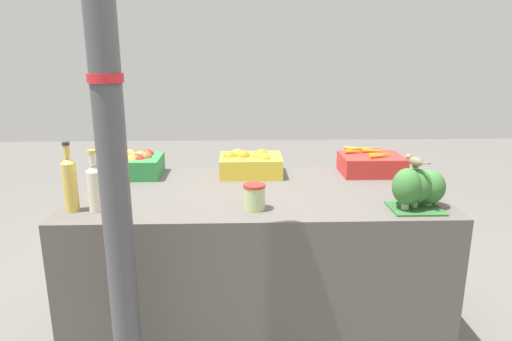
{
  "coord_description": "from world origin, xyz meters",
  "views": [
    {
      "loc": [
        -0.07,
        -2.17,
        1.45
      ],
      "look_at": [
        0.0,
        0.0,
        0.86
      ],
      "focal_mm": 32.0,
      "sensor_mm": 36.0,
      "label": 1
    }
  ],
  "objects_px": {
    "support_pole": "(106,87)",
    "pickle_jar": "(254,197)",
    "orange_crate": "(250,163)",
    "broccoli_pile": "(416,187)",
    "juice_bottle_golden": "(70,182)",
    "sparrow_bird": "(415,161)",
    "apple_crate": "(131,164)",
    "juice_bottle_cloudy": "(95,186)",
    "carrot_crate": "(371,164)"
  },
  "relations": [
    {
      "from": "broccoli_pile",
      "to": "juice_bottle_golden",
      "type": "height_order",
      "value": "juice_bottle_golden"
    },
    {
      "from": "juice_bottle_cloudy",
      "to": "sparrow_bird",
      "type": "relative_size",
      "value": 2.13
    },
    {
      "from": "support_pole",
      "to": "pickle_jar",
      "type": "height_order",
      "value": "support_pole"
    },
    {
      "from": "carrot_crate",
      "to": "orange_crate",
      "type": "bearing_deg",
      "value": -179.88
    },
    {
      "from": "support_pole",
      "to": "pickle_jar",
      "type": "relative_size",
      "value": 23.17
    },
    {
      "from": "broccoli_pile",
      "to": "sparrow_bird",
      "type": "height_order",
      "value": "sparrow_bird"
    },
    {
      "from": "carrot_crate",
      "to": "juice_bottle_golden",
      "type": "distance_m",
      "value": 1.57
    },
    {
      "from": "orange_crate",
      "to": "broccoli_pile",
      "type": "xyz_separation_m",
      "value": [
        0.71,
        -0.57,
        0.03
      ]
    },
    {
      "from": "sparrow_bird",
      "to": "apple_crate",
      "type": "bearing_deg",
      "value": 41.02
    },
    {
      "from": "support_pole",
      "to": "juice_bottle_cloudy",
      "type": "xyz_separation_m",
      "value": [
        -0.19,
        0.36,
        -0.45
      ]
    },
    {
      "from": "orange_crate",
      "to": "juice_bottle_cloudy",
      "type": "distance_m",
      "value": 0.88
    },
    {
      "from": "support_pole",
      "to": "juice_bottle_cloudy",
      "type": "distance_m",
      "value": 0.61
    },
    {
      "from": "orange_crate",
      "to": "broccoli_pile",
      "type": "bearing_deg",
      "value": -38.74
    },
    {
      "from": "juice_bottle_golden",
      "to": "sparrow_bird",
      "type": "xyz_separation_m",
      "value": [
        1.48,
        -0.03,
        0.09
      ]
    },
    {
      "from": "broccoli_pile",
      "to": "carrot_crate",
      "type": "bearing_deg",
      "value": 93.42
    },
    {
      "from": "carrot_crate",
      "to": "broccoli_pile",
      "type": "height_order",
      "value": "broccoli_pile"
    },
    {
      "from": "support_pole",
      "to": "pickle_jar",
      "type": "distance_m",
      "value": 0.79
    },
    {
      "from": "apple_crate",
      "to": "juice_bottle_cloudy",
      "type": "xyz_separation_m",
      "value": [
        -0.02,
        -0.55,
        0.04
      ]
    },
    {
      "from": "apple_crate",
      "to": "pickle_jar",
      "type": "height_order",
      "value": "apple_crate"
    },
    {
      "from": "support_pole",
      "to": "orange_crate",
      "type": "relative_size",
      "value": 7.82
    },
    {
      "from": "apple_crate",
      "to": "orange_crate",
      "type": "distance_m",
      "value": 0.66
    },
    {
      "from": "broccoli_pile",
      "to": "sparrow_bird",
      "type": "relative_size",
      "value": 1.98
    },
    {
      "from": "juice_bottle_golden",
      "to": "juice_bottle_cloudy",
      "type": "relative_size",
      "value": 1.13
    },
    {
      "from": "carrot_crate",
      "to": "juice_bottle_cloudy",
      "type": "bearing_deg",
      "value": -157.71
    },
    {
      "from": "broccoli_pile",
      "to": "juice_bottle_golden",
      "type": "xyz_separation_m",
      "value": [
        -1.5,
        0.02,
        0.03
      ]
    },
    {
      "from": "orange_crate",
      "to": "sparrow_bird",
      "type": "relative_size",
      "value": 2.66
    },
    {
      "from": "orange_crate",
      "to": "sparrow_bird",
      "type": "xyz_separation_m",
      "value": [
        0.69,
        -0.58,
        0.15
      ]
    },
    {
      "from": "orange_crate",
      "to": "juice_bottle_golden",
      "type": "distance_m",
      "value": 0.97
    },
    {
      "from": "support_pole",
      "to": "pickle_jar",
      "type": "xyz_separation_m",
      "value": [
        0.5,
        0.35,
        -0.51
      ]
    },
    {
      "from": "orange_crate",
      "to": "pickle_jar",
      "type": "bearing_deg",
      "value": -89.5
    },
    {
      "from": "apple_crate",
      "to": "sparrow_bird",
      "type": "bearing_deg",
      "value": -23.14
    },
    {
      "from": "support_pole",
      "to": "apple_crate",
      "type": "bearing_deg",
      "value": 100.22
    },
    {
      "from": "apple_crate",
      "to": "orange_crate",
      "type": "bearing_deg",
      "value": 0.44
    },
    {
      "from": "orange_crate",
      "to": "juice_bottle_golden",
      "type": "xyz_separation_m",
      "value": [
        -0.79,
        -0.56,
        0.06
      ]
    },
    {
      "from": "broccoli_pile",
      "to": "apple_crate",
      "type": "bearing_deg",
      "value": 157.55
    },
    {
      "from": "pickle_jar",
      "to": "broccoli_pile",
      "type": "bearing_deg",
      "value": -0.78
    },
    {
      "from": "support_pole",
      "to": "sparrow_bird",
      "type": "xyz_separation_m",
      "value": [
        1.19,
        0.33,
        -0.35
      ]
    },
    {
      "from": "apple_crate",
      "to": "pickle_jar",
      "type": "relative_size",
      "value": 2.96
    },
    {
      "from": "pickle_jar",
      "to": "support_pole",
      "type": "bearing_deg",
      "value": -144.59
    },
    {
      "from": "juice_bottle_golden",
      "to": "apple_crate",
      "type": "bearing_deg",
      "value": 76.92
    },
    {
      "from": "orange_crate",
      "to": "juice_bottle_cloudy",
      "type": "bearing_deg",
      "value": -140.8
    },
    {
      "from": "support_pole",
      "to": "juice_bottle_golden",
      "type": "relative_size",
      "value": 8.64
    },
    {
      "from": "carrot_crate",
      "to": "juice_bottle_golden",
      "type": "bearing_deg",
      "value": -159.16
    },
    {
      "from": "apple_crate",
      "to": "pickle_jar",
      "type": "bearing_deg",
      "value": -40.0
    },
    {
      "from": "orange_crate",
      "to": "broccoli_pile",
      "type": "distance_m",
      "value": 0.91
    },
    {
      "from": "sparrow_bird",
      "to": "broccoli_pile",
      "type": "bearing_deg",
      "value": -84.21
    },
    {
      "from": "orange_crate",
      "to": "pickle_jar",
      "type": "xyz_separation_m",
      "value": [
        0.0,
        -0.56,
        -0.01
      ]
    },
    {
      "from": "apple_crate",
      "to": "broccoli_pile",
      "type": "height_order",
      "value": "broccoli_pile"
    },
    {
      "from": "support_pole",
      "to": "orange_crate",
      "type": "xyz_separation_m",
      "value": [
        0.49,
        0.92,
        -0.5
      ]
    },
    {
      "from": "support_pole",
      "to": "pickle_jar",
      "type": "bearing_deg",
      "value": 35.41
    }
  ]
}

